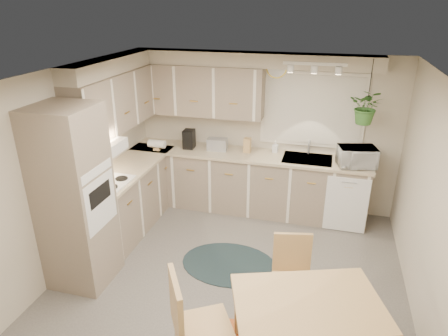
# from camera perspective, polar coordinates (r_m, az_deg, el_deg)

# --- Properties ---
(floor) EXTENTS (4.20, 4.20, 0.00)m
(floor) POSITION_cam_1_polar(r_m,az_deg,el_deg) (4.92, 0.81, -15.79)
(floor) COLOR slate
(floor) RESTS_ON ground
(ceiling) EXTENTS (4.20, 4.20, 0.00)m
(ceiling) POSITION_cam_1_polar(r_m,az_deg,el_deg) (3.90, 1.01, 12.92)
(ceiling) COLOR white
(ceiling) RESTS_ON wall_back
(wall_back) EXTENTS (4.00, 0.04, 2.40)m
(wall_back) POSITION_cam_1_polar(r_m,az_deg,el_deg) (6.19, 5.73, 5.15)
(wall_back) COLOR #BEB49D
(wall_back) RESTS_ON floor
(wall_left) EXTENTS (0.04, 4.20, 2.40)m
(wall_left) POSITION_cam_1_polar(r_m,az_deg,el_deg) (5.10, -21.43, -0.34)
(wall_left) COLOR #BEB49D
(wall_left) RESTS_ON floor
(wall_right) EXTENTS (0.04, 4.20, 2.40)m
(wall_right) POSITION_cam_1_polar(r_m,az_deg,el_deg) (4.30, 27.82, -5.82)
(wall_right) COLOR #BEB49D
(wall_right) RESTS_ON floor
(base_cab_left) EXTENTS (0.60, 1.85, 0.90)m
(base_cab_left) POSITION_cam_1_polar(r_m,az_deg,el_deg) (5.92, -13.18, -4.10)
(base_cab_left) COLOR gray
(base_cab_left) RESTS_ON floor
(base_cab_back) EXTENTS (3.60, 0.60, 0.90)m
(base_cab_back) POSITION_cam_1_polar(r_m,az_deg,el_deg) (6.22, 3.17, -2.10)
(base_cab_back) COLOR gray
(base_cab_back) RESTS_ON floor
(counter_left) EXTENTS (0.64, 1.89, 0.04)m
(counter_left) POSITION_cam_1_polar(r_m,az_deg,el_deg) (5.72, -13.51, 0.09)
(counter_left) COLOR #C4B58F
(counter_left) RESTS_ON base_cab_left
(counter_back) EXTENTS (3.64, 0.64, 0.04)m
(counter_back) POSITION_cam_1_polar(r_m,az_deg,el_deg) (6.03, 3.25, 1.92)
(counter_back) COLOR #C4B58F
(counter_back) RESTS_ON base_cab_back
(oven_stack) EXTENTS (0.65, 0.65, 2.10)m
(oven_stack) POSITION_cam_1_polar(r_m,az_deg,el_deg) (4.71, -20.55, -4.17)
(oven_stack) COLOR gray
(oven_stack) RESTS_ON floor
(wall_oven_face) EXTENTS (0.02, 0.56, 0.58)m
(wall_oven_face) POSITION_cam_1_polar(r_m,az_deg,el_deg) (4.54, -17.23, -4.74)
(wall_oven_face) COLOR silver
(wall_oven_face) RESTS_ON oven_stack
(upper_cab_left) EXTENTS (0.35, 2.00, 0.75)m
(upper_cab_left) POSITION_cam_1_polar(r_m,az_deg,el_deg) (5.61, -15.00, 9.26)
(upper_cab_left) COLOR gray
(upper_cab_left) RESTS_ON wall_left
(upper_cab_back) EXTENTS (2.00, 0.35, 0.75)m
(upper_cab_back) POSITION_cam_1_polar(r_m,az_deg,el_deg) (6.10, -3.79, 11.03)
(upper_cab_back) COLOR gray
(upper_cab_back) RESTS_ON wall_back
(soffit_left) EXTENTS (0.30, 2.00, 0.20)m
(soffit_left) POSITION_cam_1_polar(r_m,az_deg,el_deg) (5.54, -15.74, 14.04)
(soffit_left) COLOR #BEB49D
(soffit_left) RESTS_ON wall_left
(soffit_back) EXTENTS (3.60, 0.30, 0.20)m
(soffit_back) POSITION_cam_1_polar(r_m,az_deg,el_deg) (5.84, 3.90, 15.22)
(soffit_back) COLOR #BEB49D
(soffit_back) RESTS_ON wall_back
(cooktop) EXTENTS (0.52, 0.58, 0.02)m
(cooktop) POSITION_cam_1_polar(r_m,az_deg,el_deg) (5.25, -16.34, -2.02)
(cooktop) COLOR silver
(cooktop) RESTS_ON counter_left
(range_hood) EXTENTS (0.40, 0.60, 0.14)m
(range_hood) POSITION_cam_1_polar(r_m,az_deg,el_deg) (5.10, -17.09, 2.66)
(range_hood) COLOR silver
(range_hood) RESTS_ON upper_cab_left
(window_blinds) EXTENTS (1.40, 0.02, 1.00)m
(window_blinds) POSITION_cam_1_polar(r_m,az_deg,el_deg) (5.98, 12.51, 8.09)
(window_blinds) COLOR white
(window_blinds) RESTS_ON wall_back
(window_frame) EXTENTS (1.50, 0.02, 1.10)m
(window_frame) POSITION_cam_1_polar(r_m,az_deg,el_deg) (5.99, 12.52, 8.11)
(window_frame) COLOR silver
(window_frame) RESTS_ON wall_back
(sink) EXTENTS (0.70, 0.48, 0.10)m
(sink) POSITION_cam_1_polar(r_m,az_deg,el_deg) (5.94, 11.78, 0.92)
(sink) COLOR #ACAEB4
(sink) RESTS_ON counter_back
(dishwasher_front) EXTENTS (0.58, 0.02, 0.83)m
(dishwasher_front) POSITION_cam_1_polar(r_m,az_deg,el_deg) (5.86, 17.04, -5.09)
(dishwasher_front) COLOR silver
(dishwasher_front) RESTS_ON base_cab_back
(track_light_bar) EXTENTS (0.80, 0.04, 0.04)m
(track_light_bar) POSITION_cam_1_polar(r_m,az_deg,el_deg) (5.33, 12.83, 14.32)
(track_light_bar) COLOR silver
(track_light_bar) RESTS_ON ceiling
(wall_clock) EXTENTS (0.30, 0.03, 0.30)m
(wall_clock) POSITION_cam_1_polar(r_m,az_deg,el_deg) (5.92, 7.53, 14.01)
(wall_clock) COLOR gold
(wall_clock) RESTS_ON wall_back
(chair_left) EXTENTS (0.67, 0.67, 1.05)m
(chair_left) POSITION_cam_1_polar(r_m,az_deg,el_deg) (3.64, -2.91, -21.59)
(chair_left) COLOR tan
(chair_left) RESTS_ON floor
(chair_back) EXTENTS (0.49, 0.49, 0.89)m
(chair_back) POSITION_cam_1_polar(r_m,az_deg,el_deg) (4.26, 9.79, -15.61)
(chair_back) COLOR tan
(chair_back) RESTS_ON floor
(braided_rug) EXTENTS (1.22, 0.92, 0.01)m
(braided_rug) POSITION_cam_1_polar(r_m,az_deg,el_deg) (5.17, 0.73, -13.52)
(braided_rug) COLOR black
(braided_rug) RESTS_ON floor
(microwave) EXTENTS (0.55, 0.39, 0.34)m
(microwave) POSITION_cam_1_polar(r_m,az_deg,el_deg) (5.79, 18.47, 1.82)
(microwave) COLOR silver
(microwave) RESTS_ON counter_back
(soap_bottle) EXTENTS (0.10, 0.19, 0.08)m
(soap_bottle) POSITION_cam_1_polar(r_m,az_deg,el_deg) (6.09, 7.32, 2.61)
(soap_bottle) COLOR silver
(soap_bottle) RESTS_ON counter_back
(hanging_plant) EXTENTS (0.53, 0.57, 0.37)m
(hanging_plant) POSITION_cam_1_polar(r_m,az_deg,el_deg) (5.61, 19.68, 7.72)
(hanging_plant) COLOR #386E2C
(hanging_plant) RESTS_ON ceiling
(coffee_maker) EXTENTS (0.17, 0.21, 0.29)m
(coffee_maker) POSITION_cam_1_polar(r_m,az_deg,el_deg) (6.22, -5.02, 4.15)
(coffee_maker) COLOR black
(coffee_maker) RESTS_ON counter_back
(toaster) EXTENTS (0.31, 0.19, 0.18)m
(toaster) POSITION_cam_1_polar(r_m,az_deg,el_deg) (6.12, -0.96, 3.40)
(toaster) COLOR #ACAEB4
(toaster) RESTS_ON counter_back
(knife_block) EXTENTS (0.10, 0.10, 0.22)m
(knife_block) POSITION_cam_1_polar(r_m,az_deg,el_deg) (6.04, 3.35, 3.28)
(knife_block) COLOR tan
(knife_block) RESTS_ON counter_back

